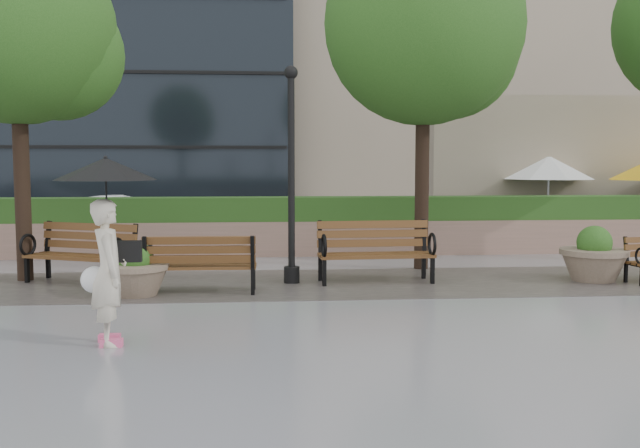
{
  "coord_description": "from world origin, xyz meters",
  "views": [
    {
      "loc": [
        -0.22,
        -9.51,
        2.16
      ],
      "look_at": [
        0.79,
        2.62,
        1.1
      ],
      "focal_mm": 40.0,
      "sensor_mm": 36.0,
      "label": 1
    }
  ],
  "objects": [
    {
      "name": "car_right",
      "position": [
        -4.14,
        10.58,
        0.61
      ],
      "size": [
        3.86,
        1.76,
        1.23
      ],
      "primitive_type": "imported",
      "rotation": [
        0.0,
        0.0,
        1.44
      ],
      "color": "white",
      "rests_on": "ground"
    },
    {
      "name": "tree_1",
      "position": [
        3.16,
        4.65,
        4.73
      ],
      "size": [
        3.96,
        3.95,
        6.83
      ],
      "color": "black",
      "rests_on": "ground"
    },
    {
      "name": "planter_right",
      "position": [
        5.8,
        2.85,
        0.4
      ],
      "size": [
        1.21,
        1.21,
        1.01
      ],
      "color": "#7F6B56",
      "rests_on": "ground"
    },
    {
      "name": "pedestrian",
      "position": [
        -2.03,
        -0.98,
        1.34
      ],
      "size": [
        1.2,
        1.2,
        2.2
      ],
      "rotation": [
        0.0,
        0.0,
        1.86
      ],
      "color": "beige",
      "rests_on": "ground"
    },
    {
      "name": "bench_3",
      "position": [
        1.82,
        3.02,
        0.33
      ],
      "size": [
        2.08,
        0.9,
        1.09
      ],
      "rotation": [
        0.0,
        0.0,
        0.05
      ],
      "color": "brown",
      "rests_on": "ground"
    },
    {
      "name": "lamppost",
      "position": [
        0.32,
        3.08,
        1.68
      ],
      "size": [
        0.28,
        0.28,
        3.84
      ],
      "color": "black",
      "rests_on": "ground"
    },
    {
      "name": "hedge_wall",
      "position": [
        0.0,
        7.0,
        0.66
      ],
      "size": [
        24.0,
        0.8,
        1.35
      ],
      "color": "tan",
      "rests_on": "ground"
    },
    {
      "name": "bench_2",
      "position": [
        -1.22,
        2.22,
        0.29
      ],
      "size": [
        1.82,
        0.75,
        0.97
      ],
      "rotation": [
        0.0,
        0.0,
        3.12
      ],
      "color": "brown",
      "rests_on": "ground"
    },
    {
      "name": "cobble_strip",
      "position": [
        0.0,
        3.0,
        0.01
      ],
      "size": [
        28.0,
        3.2,
        0.01
      ],
      "primitive_type": "cube",
      "color": "#383330",
      "rests_on": "ground"
    },
    {
      "name": "cafe_hedge",
      "position": [
        9.0,
        7.8,
        0.45
      ],
      "size": [
        8.0,
        0.5,
        0.9
      ],
      "primitive_type": "cube",
      "color": "#29531B",
      "rests_on": "ground"
    },
    {
      "name": "tree_0",
      "position": [
        -4.37,
        3.84,
        4.43
      ],
      "size": [
        3.54,
        3.46,
        6.29
      ],
      "color": "black",
      "rests_on": "ground"
    },
    {
      "name": "cafe_wall",
      "position": [
        9.5,
        10.0,
        2.0
      ],
      "size": [
        10.0,
        0.6,
        4.0
      ],
      "primitive_type": "cube",
      "color": "tan",
      "rests_on": "ground"
    },
    {
      "name": "asphalt_street",
      "position": [
        0.0,
        11.0,
        0.0
      ],
      "size": [
        40.0,
        7.0,
        0.0
      ],
      "primitive_type": "cube",
      "color": "black",
      "rests_on": "ground"
    },
    {
      "name": "ground",
      "position": [
        0.0,
        0.0,
        0.0
      ],
      "size": [
        100.0,
        100.0,
        0.0
      ],
      "primitive_type": "plane",
      "color": "gray",
      "rests_on": "ground"
    },
    {
      "name": "bench_1",
      "position": [
        -3.43,
        3.35,
        0.32
      ],
      "size": [
        2.11,
        1.52,
        1.06
      ],
      "rotation": [
        0.0,
        0.0,
        -0.42
      ],
      "color": "brown",
      "rests_on": "ground"
    },
    {
      "name": "patio_umb_white",
      "position": [
        7.56,
        9.24,
        1.99
      ],
      "size": [
        2.5,
        2.5,
        2.3
      ],
      "color": "black",
      "rests_on": "ground"
    },
    {
      "name": "planter_left",
      "position": [
        -2.25,
        2.08,
        0.35
      ],
      "size": [
        1.07,
        1.07,
        0.9
      ],
      "color": "#7F6B56",
      "rests_on": "ground"
    }
  ]
}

